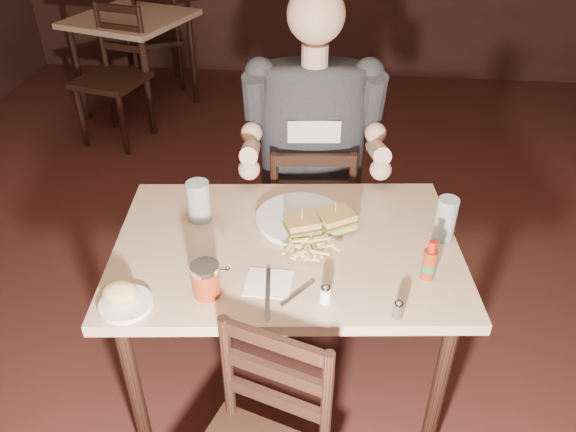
# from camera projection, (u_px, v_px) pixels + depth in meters

# --- Properties ---
(room_shell) EXTENTS (7.00, 7.00, 7.00)m
(room_shell) POSITION_uv_depth(u_px,v_px,m) (355.00, 42.00, 1.74)
(room_shell) COLOR black
(room_shell) RESTS_ON ground
(main_table) EXTENTS (1.25, 0.90, 0.77)m
(main_table) POSITION_uv_depth(u_px,v_px,m) (287.00, 262.00, 1.97)
(main_table) COLOR tan
(main_table) RESTS_ON ground
(bg_table) EXTENTS (1.01, 1.01, 0.77)m
(bg_table) POSITION_uv_depth(u_px,v_px,m) (132.00, 28.00, 4.33)
(bg_table) COLOR tan
(bg_table) RESTS_ON ground
(chair_far) EXTENTS (0.44, 0.47, 0.87)m
(chair_far) POSITION_uv_depth(u_px,v_px,m) (310.00, 217.00, 2.65)
(chair_far) COLOR black
(chair_far) RESTS_ON ground
(bg_chair_far) EXTENTS (0.54, 0.56, 0.86)m
(bg_chair_far) POSITION_uv_depth(u_px,v_px,m) (157.00, 38.00, 4.92)
(bg_chair_far) COLOR black
(bg_chair_far) RESTS_ON ground
(bg_chair_near) EXTENTS (0.55, 0.58, 0.95)m
(bg_chair_near) POSITION_uv_depth(u_px,v_px,m) (111.00, 80.00, 4.00)
(bg_chair_near) COLOR black
(bg_chair_near) RESTS_ON ground
(diner) EXTENTS (0.64, 0.52, 1.03)m
(diner) POSITION_uv_depth(u_px,v_px,m) (314.00, 118.00, 2.30)
(diner) COLOR #2F2F34
(diner) RESTS_ON chair_far
(dinner_plate) EXTENTS (0.34, 0.34, 0.02)m
(dinner_plate) POSITION_uv_depth(u_px,v_px,m) (300.00, 220.00, 2.03)
(dinner_plate) COLOR white
(dinner_plate) RESTS_ON main_table
(sandwich_left) EXTENTS (0.14, 0.13, 0.10)m
(sandwich_left) POSITION_uv_depth(u_px,v_px,m) (302.00, 221.00, 1.92)
(sandwich_left) COLOR tan
(sandwich_left) RESTS_ON dinner_plate
(sandwich_right) EXTENTS (0.16, 0.15, 0.10)m
(sandwich_right) POSITION_uv_depth(u_px,v_px,m) (335.00, 214.00, 1.95)
(sandwich_right) COLOR tan
(sandwich_right) RESTS_ON dinner_plate
(fries_pile) EXTENTS (0.24, 0.18, 0.04)m
(fries_pile) POSITION_uv_depth(u_px,v_px,m) (311.00, 248.00, 1.85)
(fries_pile) COLOR #F5D96C
(fries_pile) RESTS_ON dinner_plate
(ketchup_dollop) EXTENTS (0.05, 0.05, 0.01)m
(ketchup_dollop) POSITION_uv_depth(u_px,v_px,m) (333.00, 223.00, 1.99)
(ketchup_dollop) COLOR maroon
(ketchup_dollop) RESTS_ON dinner_plate
(glass_left) EXTENTS (0.09, 0.09, 0.15)m
(glass_left) POSITION_uv_depth(u_px,v_px,m) (199.00, 201.00, 2.01)
(glass_left) COLOR silver
(glass_left) RESTS_ON main_table
(glass_right) EXTENTS (0.08, 0.08, 0.16)m
(glass_right) POSITION_uv_depth(u_px,v_px,m) (446.00, 219.00, 1.91)
(glass_right) COLOR silver
(glass_right) RESTS_ON main_table
(hot_sauce) EXTENTS (0.05, 0.05, 0.14)m
(hot_sauce) POSITION_uv_depth(u_px,v_px,m) (430.00, 260.00, 1.74)
(hot_sauce) COLOR maroon
(hot_sauce) RESTS_ON main_table
(salt_shaker) EXTENTS (0.04, 0.04, 0.06)m
(salt_shaker) POSITION_uv_depth(u_px,v_px,m) (325.00, 294.00, 1.67)
(salt_shaker) COLOR white
(salt_shaker) RESTS_ON main_table
(pepper_shaker) EXTENTS (0.03, 0.03, 0.06)m
(pepper_shaker) POSITION_uv_depth(u_px,v_px,m) (398.00, 309.00, 1.62)
(pepper_shaker) COLOR #38332D
(pepper_shaker) RESTS_ON main_table
(syrup_dispenser) EXTENTS (0.10, 0.10, 0.11)m
(syrup_dispenser) POSITION_uv_depth(u_px,v_px,m) (206.00, 280.00, 1.68)
(syrup_dispenser) COLOR maroon
(syrup_dispenser) RESTS_ON main_table
(napkin) EXTENTS (0.15, 0.14, 0.00)m
(napkin) POSITION_uv_depth(u_px,v_px,m) (268.00, 283.00, 1.76)
(napkin) COLOR white
(napkin) RESTS_ON main_table
(knife) EXTENTS (0.04, 0.23, 0.01)m
(knife) POSITION_uv_depth(u_px,v_px,m) (268.00, 293.00, 1.71)
(knife) COLOR silver
(knife) RESTS_ON napkin
(fork) EXTENTS (0.10, 0.13, 0.00)m
(fork) POSITION_uv_depth(u_px,v_px,m) (298.00, 293.00, 1.71)
(fork) COLOR silver
(fork) RESTS_ON napkin
(side_plate) EXTENTS (0.17, 0.17, 0.01)m
(side_plate) POSITION_uv_depth(u_px,v_px,m) (126.00, 305.00, 1.67)
(side_plate) COLOR white
(side_plate) RESTS_ON main_table
(bread_roll) EXTENTS (0.12, 0.10, 0.06)m
(bread_roll) POSITION_uv_depth(u_px,v_px,m) (120.00, 292.00, 1.66)
(bread_roll) COLOR #DFB86F
(bread_roll) RESTS_ON side_plate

